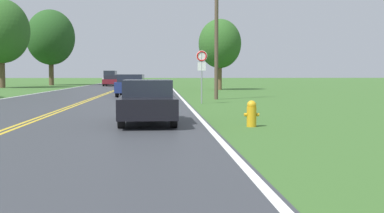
% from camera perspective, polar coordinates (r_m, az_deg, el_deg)
% --- Properties ---
extents(fire_hydrant, '(0.45, 0.29, 0.79)m').
position_cam_1_polar(fire_hydrant, '(14.51, 7.07, -0.82)').
color(fire_hydrant, gold).
rests_on(fire_hydrant, ground).
extents(traffic_sign, '(0.60, 0.10, 2.84)m').
position_cam_1_polar(traffic_sign, '(25.75, 1.16, 5.13)').
color(traffic_sign, gray).
rests_on(traffic_sign, ground).
extents(utility_pole_midground, '(1.80, 0.24, 7.71)m').
position_cam_1_polar(utility_pole_midground, '(30.24, 2.91, 8.46)').
color(utility_pole_midground, brown).
rests_on(utility_pole_midground, ground).
extents(tree_behind_sign, '(6.42, 6.42, 10.21)m').
position_cam_1_polar(tree_behind_sign, '(59.82, -21.69, 8.30)').
color(tree_behind_sign, brown).
rests_on(tree_behind_sign, ground).
extents(tree_mid_treeline, '(6.76, 6.76, 10.67)m').
position_cam_1_polar(tree_mid_treeline, '(71.46, -16.41, 7.86)').
color(tree_mid_treeline, brown).
rests_on(tree_mid_treeline, ground).
extents(tree_right_cluster, '(4.30, 4.30, 7.12)m').
position_cam_1_polar(tree_right_cluster, '(48.92, 3.32, 7.43)').
color(tree_right_cluster, brown).
rests_on(tree_right_cluster, ground).
extents(car_black_sedan_approaching, '(1.83, 4.38, 1.40)m').
position_cam_1_polar(car_black_sedan_approaching, '(15.45, -5.29, 0.67)').
color(car_black_sedan_approaching, black).
rests_on(car_black_sedan_approaching, ground).
extents(car_dark_blue_suv_mid_near, '(2.02, 4.80, 1.56)m').
position_cam_1_polar(car_dark_blue_suv_mid_near, '(34.62, -7.20, 2.61)').
color(car_dark_blue_suv_mid_near, black).
rests_on(car_dark_blue_suv_mid_near, ground).
extents(car_dark_green_sedan_mid_far, '(1.89, 4.70, 1.34)m').
position_cam_1_polar(car_dark_green_sedan_mid_far, '(41.51, -7.48, 2.65)').
color(car_dark_green_sedan_mid_far, black).
rests_on(car_dark_green_sedan_mid_far, ground).
extents(car_maroon_sedan_receding, '(1.93, 4.62, 1.49)m').
position_cam_1_polar(car_maroon_sedan_receding, '(64.92, -9.54, 3.10)').
color(car_maroon_sedan_receding, black).
rests_on(car_maroon_sedan_receding, ground).
extents(car_white_van_distant, '(1.86, 4.66, 2.07)m').
position_cam_1_polar(car_white_van_distant, '(71.07, -9.64, 3.38)').
color(car_white_van_distant, black).
rests_on(car_white_van_distant, ground).
extents(car_red_sedan_horizon, '(1.88, 4.68, 1.49)m').
position_cam_1_polar(car_red_sedan_horizon, '(78.06, -9.27, 3.21)').
color(car_red_sedan_horizon, black).
rests_on(car_red_sedan_horizon, ground).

